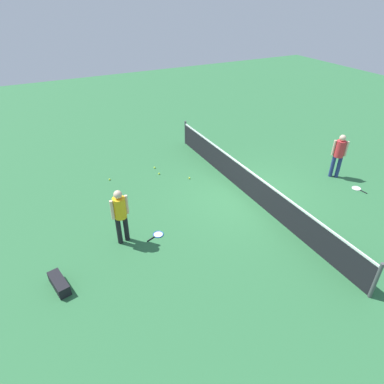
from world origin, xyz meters
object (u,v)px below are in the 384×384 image
Objects in this scene: player_far_side at (339,153)px; tennis_ball_near_player at (155,168)px; tennis_racket_near_player at (158,235)px; tennis_ball_baseline at (159,174)px; tennis_ball_midcourt at (110,180)px; equipment_bag at (59,283)px; tennis_racket_far_player at (357,189)px; player_near_side at (120,212)px; tennis_ball_by_net at (189,178)px.

tennis_ball_near_player is (-3.70, -5.88, -0.98)m from player_far_side.
tennis_ball_baseline is at bearing 157.24° from tennis_racket_near_player.
player_far_side reaches higher than tennis_ball_midcourt.
tennis_racket_near_player is at bearing 104.80° from equipment_bag.
tennis_racket_far_player is at bearing 3.61° from player_far_side.
player_near_side is 4.12m from tennis_ball_baseline.
tennis_ball_by_net is at bearing 122.61° from equipment_bag.
equipment_bag is (3.33, -5.20, 0.11)m from tennis_ball_by_net.
tennis_ball_midcourt is (-3.57, -7.74, -0.98)m from player_far_side.
tennis_ball_near_player is at bearing 159.74° from tennis_racket_near_player.
player_far_side is at bearing 65.24° from tennis_ball_midcourt.
player_near_side reaches higher than equipment_bag.
player_far_side is at bearing 90.41° from player_near_side.
tennis_ball_baseline is (0.54, -0.03, 0.00)m from tennis_ball_near_player.
player_near_side is at bearing -101.28° from tennis_racket_near_player.
equipment_bag is at bearing -90.31° from tennis_racket_far_player.
tennis_ball_near_player is 1.63m from tennis_ball_by_net.
tennis_ball_midcourt is at bearing 151.68° from equipment_bag.
player_far_side is 25.76× the size of tennis_ball_baseline.
tennis_ball_midcourt reaches higher than tennis_racket_near_player.
tennis_racket_near_player is at bearing -20.26° from tennis_ball_near_player.
tennis_ball_midcourt is at bearing -86.20° from tennis_ball_near_player.
tennis_ball_by_net and tennis_ball_baseline have the same top height.
tennis_racket_far_player is 10.28m from equipment_bag.
tennis_ball_midcourt and tennis_ball_baseline have the same top height.
tennis_racket_near_player is 9.17× the size of tennis_ball_near_player.
tennis_racket_far_player is 6.10m from tennis_ball_by_net.
equipment_bag reaches higher than tennis_racket_near_player.
tennis_ball_near_player and tennis_ball_baseline have the same top height.
tennis_racket_near_player is at bearing -88.05° from player_far_side.
tennis_ball_baseline is at bearing -2.92° from tennis_ball_near_player.
tennis_racket_far_player is (1.01, 8.36, -1.00)m from player_near_side.
player_far_side is 25.76× the size of tennis_ball_near_player.
player_far_side is 2.81× the size of tennis_racket_near_player.
tennis_racket_far_player is 9.08m from tennis_ball_midcourt.
tennis_ball_near_player is at bearing 177.08° from tennis_ball_baseline.
player_near_side reaches higher than tennis_ball_midcourt.
tennis_ball_near_player is (-4.76, -5.95, 0.02)m from tennis_racket_far_player.
tennis_racket_far_player is 9.05× the size of tennis_ball_by_net.
tennis_ball_near_player is 1.87m from tennis_ball_midcourt.
tennis_racket_near_player is at bearing -42.16° from tennis_ball_by_net.
tennis_ball_by_net is 1.00× the size of tennis_ball_baseline.
tennis_ball_near_player is 1.00× the size of tennis_ball_midcourt.
tennis_racket_far_player is 9.05× the size of tennis_ball_baseline.
tennis_ball_by_net is 0.08× the size of equipment_bag.
tennis_racket_far_player is at bearing 56.35° from tennis_ball_by_net.
tennis_ball_near_player reaches higher than tennis_racket_far_player.
equipment_bag is (4.71, -4.33, 0.11)m from tennis_ball_near_player.
player_far_side reaches higher than tennis_ball_baseline.
equipment_bag is at bearing -45.93° from tennis_ball_baseline.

